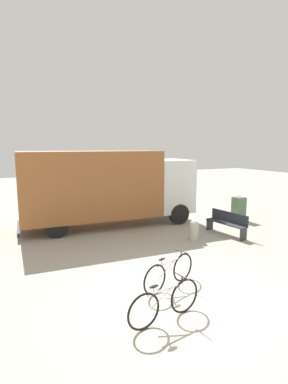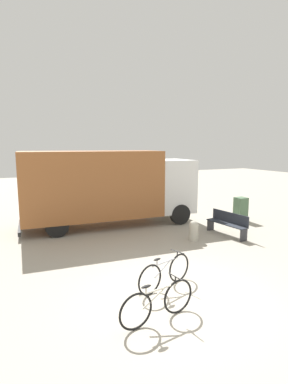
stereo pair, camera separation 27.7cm
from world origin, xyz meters
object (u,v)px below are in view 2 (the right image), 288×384
object	(u,v)px
park_bench	(228,223)
bicycle_near	(158,303)
delivery_truck	(108,185)
bollard_near_bench	(194,230)
bicycle_middle	(165,273)
utility_box	(241,209)

from	to	relation	value
park_bench	bicycle_near	xyz separation A→B (m)	(-5.17, -4.02, -0.11)
delivery_truck	bollard_near_bench	size ratio (longest dim) A/B	10.22
bicycle_middle	bicycle_near	bearing A→B (deg)	-142.42
bicycle_near	park_bench	bearing A→B (deg)	28.97
bicycle_middle	utility_box	world-z (taller)	utility_box
park_bench	delivery_truck	bearing A→B (deg)	41.24
bollard_near_bench	utility_box	bearing A→B (deg)	23.49
bicycle_near	bicycle_middle	world-z (taller)	same
park_bench	utility_box	bearing A→B (deg)	-59.65
delivery_truck	bicycle_middle	xyz separation A→B (m)	(-0.60, -6.21, -1.39)
delivery_truck	bollard_near_bench	xyz separation A→B (m)	(2.16, -3.39, -1.38)
delivery_truck	bicycle_near	distance (m)	7.66
bicycle_near	bollard_near_bench	size ratio (longest dim) A/B	2.36
park_bench	bicycle_near	distance (m)	6.55
park_bench	bollard_near_bench	size ratio (longest dim) A/B	2.47
delivery_truck	utility_box	bearing A→B (deg)	-13.04
bicycle_near	bollard_near_bench	xyz separation A→B (m)	(3.58, 4.01, 0.01)
delivery_truck	bicycle_near	bearing A→B (deg)	-97.08
bicycle_near	bollard_near_bench	world-z (taller)	bicycle_near
bollard_near_bench	park_bench	bearing A→B (deg)	0.31
delivery_truck	utility_box	size ratio (longest dim) A/B	7.02
bicycle_near	utility_box	world-z (taller)	utility_box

